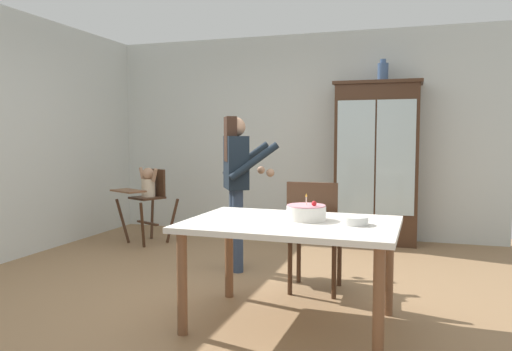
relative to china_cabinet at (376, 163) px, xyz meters
name	(u,v)px	position (x,y,z in m)	size (l,w,h in m)	color
ground_plane	(230,290)	(-1.07, -2.37, -1.01)	(6.24, 6.24, 0.00)	#93704C
wall_back	(297,136)	(-1.07, 0.26, 0.34)	(5.32, 0.06, 2.70)	silver
china_cabinet	(376,163)	(0.00, 0.00, 0.00)	(1.06, 0.48, 2.01)	#422819
ceramic_vase	(383,72)	(0.06, 0.00, 1.12)	(0.13, 0.13, 0.27)	#3D567F
high_chair_with_toddler	(147,191)	(-2.73, -0.87, -0.36)	(0.77, 0.83, 0.95)	#422819
adult_person	(237,174)	(-1.23, -1.73, -0.04)	(0.66, 0.65, 1.53)	#33425B
dining_table	(291,234)	(-0.38, -2.96, -0.36)	(1.49, 1.05, 0.74)	silver
birthday_cake	(306,212)	(-0.29, -2.88, -0.22)	(0.28, 0.28, 0.19)	white
serving_bowl	(355,221)	(0.06, -2.96, -0.24)	(0.18, 0.18, 0.06)	silver
dining_chair_far_side	(314,229)	(-0.36, -2.24, -0.46)	(0.45, 0.45, 0.96)	#422819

